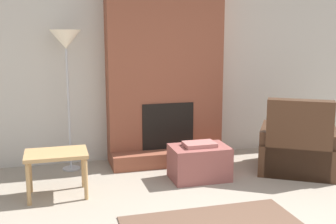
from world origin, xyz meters
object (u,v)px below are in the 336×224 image
at_px(side_table, 56,159).
at_px(floor_lamp_left, 66,45).
at_px(ottoman, 199,162).
at_px(armchair, 297,150).

height_order(side_table, floor_lamp_left, floor_lamp_left).
distance_m(ottoman, side_table, 1.73).
bearing_deg(floor_lamp_left, side_table, -101.63).
bearing_deg(floor_lamp_left, ottoman, -28.33).
relative_size(armchair, side_table, 1.89).
distance_m(armchair, side_table, 3.05).
relative_size(ottoman, side_table, 1.05).
xyz_separation_m(armchair, floor_lamp_left, (-2.85, 0.91, 1.36)).
distance_m(armchair, floor_lamp_left, 3.29).
relative_size(side_table, floor_lamp_left, 0.37).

